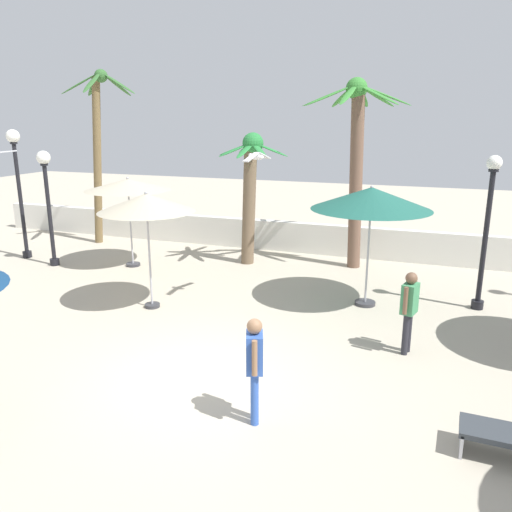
% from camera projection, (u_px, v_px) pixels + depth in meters
% --- Properties ---
extents(ground_plane, '(56.00, 56.00, 0.00)m').
position_uv_depth(ground_plane, '(195.00, 378.00, 8.85)').
color(ground_plane, '#B2A893').
extents(boundary_wall, '(25.20, 0.30, 1.01)m').
position_uv_depth(boundary_wall, '(315.00, 239.00, 16.86)').
color(boundary_wall, silver).
rests_on(boundary_wall, ground_plane).
extents(patio_umbrella_1, '(2.22, 2.22, 2.78)m').
position_uv_depth(patio_umbrella_1, '(146.00, 203.00, 11.51)').
color(patio_umbrella_1, '#333338').
rests_on(patio_umbrella_1, ground_plane).
extents(patio_umbrella_2, '(2.78, 2.78, 2.89)m').
position_uv_depth(patio_umbrella_2, '(371.00, 199.00, 11.64)').
color(patio_umbrella_2, '#333338').
rests_on(patio_umbrella_2, ground_plane).
extents(patio_umbrella_4, '(2.52, 2.52, 2.71)m').
position_uv_depth(patio_umbrella_4, '(128.00, 185.00, 14.91)').
color(patio_umbrella_4, '#333338').
rests_on(patio_umbrella_4, ground_plane).
extents(palm_tree_0, '(2.52, 2.64, 5.95)m').
position_uv_depth(palm_tree_0, '(98.00, 140.00, 17.46)').
color(palm_tree_0, brown).
rests_on(palm_tree_0, ground_plane).
extents(palm_tree_1, '(2.12, 2.12, 3.98)m').
position_uv_depth(palm_tree_1, '(250.00, 182.00, 15.18)').
color(palm_tree_1, brown).
rests_on(palm_tree_1, ground_plane).
extents(palm_tree_2, '(3.04, 3.05, 5.49)m').
position_uv_depth(palm_tree_2, '(356.00, 152.00, 14.61)').
color(palm_tree_2, brown).
rests_on(palm_tree_2, ground_plane).
extents(lamp_post_0, '(0.33, 0.33, 3.59)m').
position_uv_depth(lamp_post_0, '(487.00, 222.00, 11.52)').
color(lamp_post_0, black).
rests_on(lamp_post_0, ground_plane).
extents(lamp_post_1, '(0.40, 0.40, 3.47)m').
position_uv_depth(lamp_post_1, '(47.00, 192.00, 15.04)').
color(lamp_post_1, black).
rests_on(lamp_post_1, ground_plane).
extents(lamp_post_3, '(0.41, 0.41, 4.05)m').
position_uv_depth(lamp_post_3, '(18.00, 175.00, 15.81)').
color(lamp_post_3, black).
rests_on(lamp_post_3, ground_plane).
extents(guest_0, '(0.35, 0.53, 1.64)m').
position_uv_depth(guest_0, '(255.00, 361.00, 7.33)').
color(guest_0, '#3359B2').
rests_on(guest_0, ground_plane).
extents(guest_1, '(0.33, 0.54, 1.62)m').
position_uv_depth(guest_1, '(409.00, 305.00, 9.54)').
color(guest_1, '#26262D').
rests_on(guest_1, ground_plane).
extents(seagull_0, '(0.39, 1.12, 0.18)m').
position_uv_depth(seagull_0, '(257.00, 157.00, 11.35)').
color(seagull_0, white).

